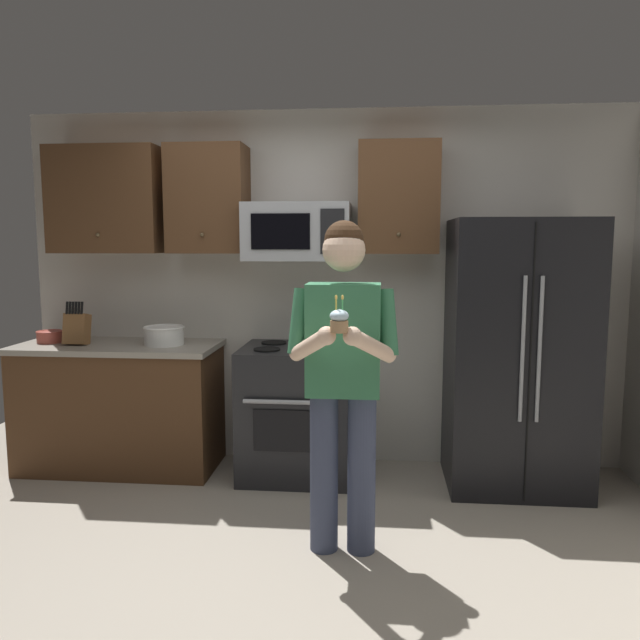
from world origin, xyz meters
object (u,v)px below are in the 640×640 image
object	(u,v)px
knife_block	(77,328)
microwave	(298,232)
refrigerator	(517,355)
cupcake	(339,320)
bowl_large_white	(164,335)
oven_range	(296,411)
bowl_small_colored	(50,336)
person	(343,369)

from	to	relation	value
knife_block	microwave	bearing A→B (deg)	5.40
refrigerator	cupcake	world-z (taller)	refrigerator
microwave	bowl_large_white	bearing A→B (deg)	-173.74
oven_range	microwave	distance (m)	1.26
bowl_small_colored	microwave	bearing A→B (deg)	2.76
oven_range	bowl_small_colored	distance (m)	1.89
person	bowl_large_white	bearing A→B (deg)	140.86
knife_block	bowl_large_white	distance (m)	0.63
microwave	refrigerator	world-z (taller)	microwave
oven_range	microwave	world-z (taller)	microwave
microwave	bowl_small_colored	bearing A→B (deg)	-177.24
oven_range	knife_block	bearing A→B (deg)	-178.92
cupcake	microwave	bearing A→B (deg)	104.43
knife_block	cupcake	xyz separation A→B (m)	(1.97, -1.38, 0.26)
bowl_small_colored	cupcake	world-z (taller)	cupcake
microwave	person	distance (m)	1.45
bowl_large_white	bowl_small_colored	bearing A→B (deg)	178.91
bowl_small_colored	bowl_large_white	bearing A→B (deg)	-1.09
refrigerator	bowl_small_colored	distance (m)	3.32
bowl_large_white	bowl_small_colored	size ratio (longest dim) A/B	1.54
knife_block	person	bearing A→B (deg)	-28.02
microwave	cupcake	size ratio (longest dim) A/B	4.26
bowl_large_white	refrigerator	bearing A→B (deg)	-1.27
person	cupcake	xyz separation A→B (m)	(-0.00, -0.33, 0.30)
oven_range	cupcake	distance (m)	1.68
knife_block	bowl_small_colored	bearing A→B (deg)	165.68
cupcake	bowl_large_white	bearing A→B (deg)	133.38
bowl_large_white	person	distance (m)	1.73
person	cupcake	bearing A→B (deg)	-90.00
bowl_small_colored	cupcake	bearing A→B (deg)	-33.06
oven_range	cupcake	world-z (taller)	cupcake
cupcake	oven_range	bearing A→B (deg)	105.60
oven_range	knife_block	distance (m)	1.68
refrigerator	knife_block	world-z (taller)	refrigerator
microwave	person	xyz separation A→B (m)	(0.39, -1.20, -0.72)
refrigerator	knife_block	bearing A→B (deg)	179.82
bowl_large_white	person	size ratio (longest dim) A/B	0.16
person	oven_range	bearing A→B (deg)	110.02
oven_range	person	size ratio (longest dim) A/B	0.53
knife_block	cupcake	bearing A→B (deg)	-34.96
refrigerator	person	size ratio (longest dim) A/B	1.02
oven_range	refrigerator	distance (m)	1.56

